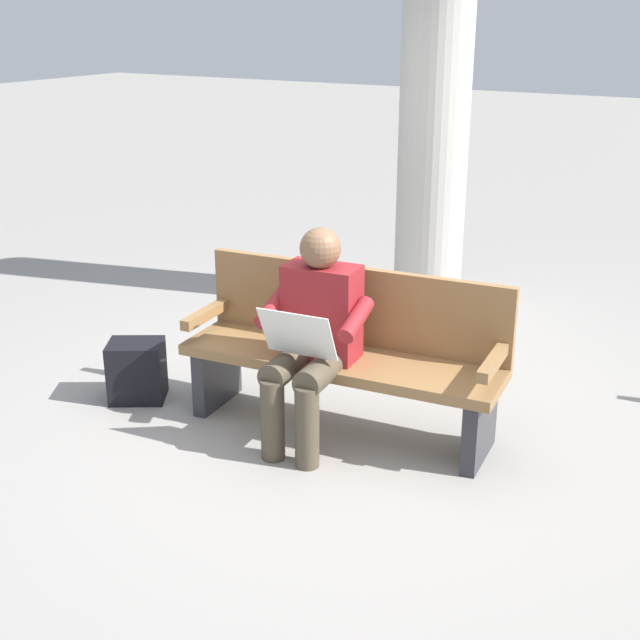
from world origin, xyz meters
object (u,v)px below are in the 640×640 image
bench_near (345,350)px  support_pillar (436,81)px  person_seated (313,333)px  backpack (137,371)px

bench_near → support_pillar: bearing=-83.9°
person_seated → backpack: 1.27m
backpack → support_pillar: size_ratio=0.12×
person_seated → support_pillar: (0.37, -2.42, 1.11)m
person_seated → bench_near: bearing=-110.6°
bench_near → backpack: bench_near is taller
person_seated → backpack: person_seated is taller
person_seated → support_pillar: support_pillar is taller
bench_near → person_seated: 0.30m
backpack → support_pillar: (-0.82, -2.51, 1.55)m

